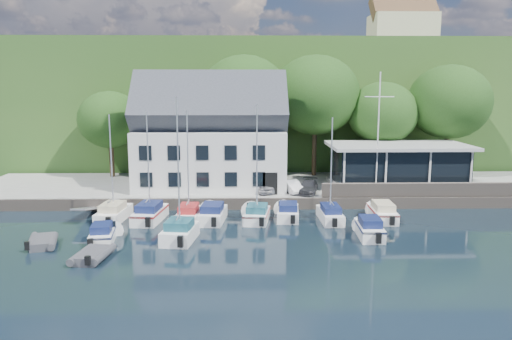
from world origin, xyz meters
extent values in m
plane|color=black|center=(0.00, 0.00, 0.00)|extent=(180.00, 180.00, 0.00)
cube|color=#999A94|center=(0.00, 17.50, 0.50)|extent=(60.00, 13.00, 1.00)
cube|color=#655B51|center=(0.00, 11.00, 0.50)|extent=(60.00, 0.30, 1.00)
cube|color=#28511E|center=(0.00, 62.00, 8.00)|extent=(160.00, 75.00, 16.00)
cube|color=#535D2E|center=(8.00, 70.00, 16.15)|extent=(50.00, 30.00, 0.30)
cube|color=#655B51|center=(12.00, 11.40, 1.60)|extent=(18.00, 0.50, 1.20)
imported|color=#B5B5BA|center=(-2.07, 13.55, 1.61)|extent=(2.13, 3.80, 1.22)
imported|color=silver|center=(0.55, 13.37, 1.56)|extent=(2.02, 3.59, 1.12)
imported|color=#2E2F33|center=(2.01, 13.15, 1.56)|extent=(2.43, 4.13, 1.12)
imported|color=#2E508D|center=(5.68, 13.66, 1.60)|extent=(2.47, 3.80, 1.21)
camera|label=1|loc=(-3.84, -31.14, 10.65)|focal=35.00mm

